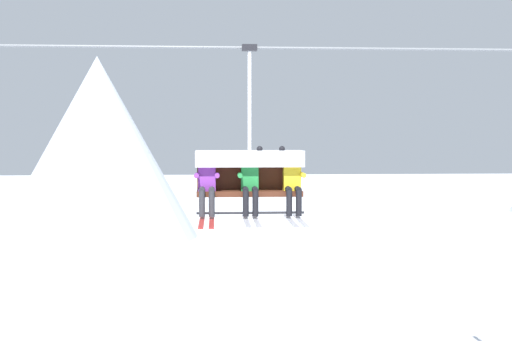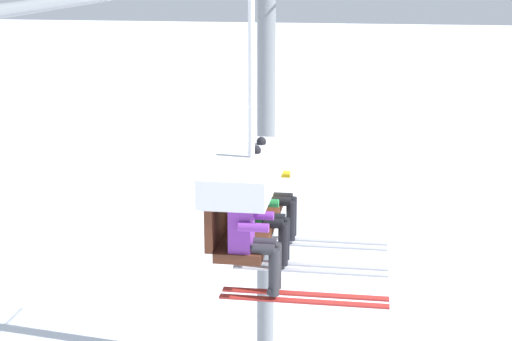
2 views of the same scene
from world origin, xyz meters
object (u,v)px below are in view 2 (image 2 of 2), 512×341
at_px(lift_tower_far, 267,166).
at_px(skier_yellow, 273,187).
at_px(skier_green, 264,208).
at_px(chairlift_chair, 245,181).
at_px(skier_purple, 254,234).

distance_m(lift_tower_far, skier_yellow, 6.48).
bearing_deg(lift_tower_far, skier_green, -172.53).
relative_size(chairlift_chair, skier_yellow, 1.83).
xyz_separation_m(skier_purple, skier_green, (0.80, 0.01, 0.02)).
height_order(lift_tower_far, skier_yellow, lift_tower_far).
relative_size(skier_purple, skier_green, 1.00).
distance_m(chairlift_chair, skier_purple, 0.88).
bearing_deg(chairlift_chair, lift_tower_far, 5.75).
bearing_deg(lift_tower_far, skier_purple, -173.23).
xyz_separation_m(lift_tower_far, skier_purple, (-7.84, -0.93, 1.41)).
height_order(chairlift_chair, skier_yellow, chairlift_chair).
bearing_deg(chairlift_chair, skier_green, -89.11).
xyz_separation_m(chairlift_chair, skier_yellow, (0.79, -0.21, -0.29)).
relative_size(lift_tower_far, skier_yellow, 5.11).
xyz_separation_m(chairlift_chair, skier_purple, (-0.79, -0.22, -0.31)).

